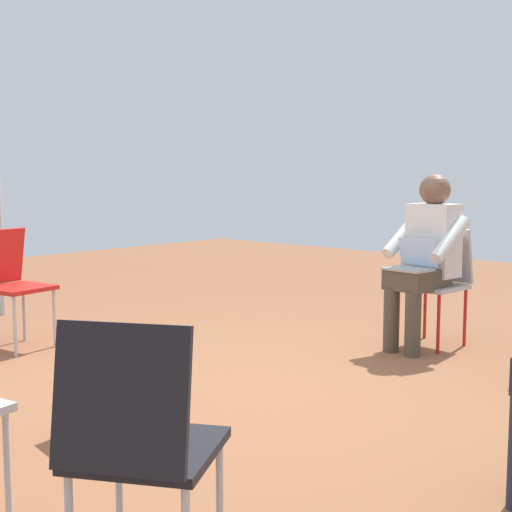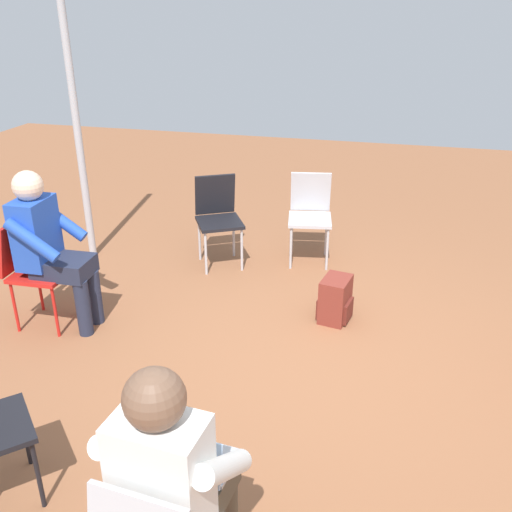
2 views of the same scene
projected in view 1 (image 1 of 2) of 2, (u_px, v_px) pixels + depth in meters
The scene contains 6 objects.
ground_plane at pixel (230, 398), 3.96m from camera, with size 14.00×14.00×0.00m, color brown.
chair_east at pixel (12, 279), 5.08m from camera, with size 0.49×0.45×0.85m.
chair_south at pixel (438, 277), 5.17m from camera, with size 0.44×0.47×0.85m.
chair_northwest at pixel (138, 439), 2.01m from camera, with size 0.55×0.57×0.85m.
person_with_laptop at pixel (426, 252), 5.03m from camera, with size 0.53×0.55×1.24m.
backpack_near_laptop_user at pixel (111, 398), 3.47m from camera, with size 0.28×0.31×0.36m.
Camera 1 is at (-2.67, 2.77, 1.24)m, focal length 50.00 mm.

